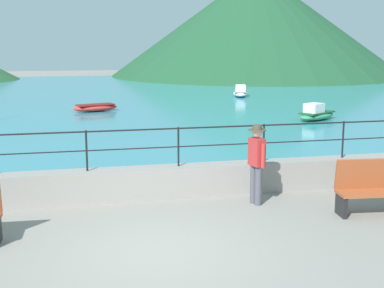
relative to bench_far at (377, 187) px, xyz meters
The scene contains 11 objects.
ground_plane 4.90m from the bench_far, 167.49° to the right, with size 120.00×120.00×0.00m, color gray.
promenade_wall 5.22m from the bench_far, 155.70° to the left, with size 20.00×0.56×0.70m, color gray.
railing 5.27m from the bench_far, 155.70° to the left, with size 18.44×0.04×0.90m.
lake_water 25.24m from the bench_far, 100.85° to the left, with size 64.00×44.32×0.06m, color teal.
hill_main 46.23m from the bench_far, 73.51° to the left, with size 30.27×30.27×10.82m, color #1E4C2D.
bench_far is the anchor object (origin of this frame).
person_walking 2.53m from the bench_far, 152.64° to the left, with size 0.38×0.55×1.75m.
bollard 1.58m from the bench_far, 80.60° to the left, with size 0.24×0.24×0.66m, color gray.
boat_0 23.47m from the bench_far, 78.81° to the left, with size 1.52×2.46×0.76m.
boat_3 18.20m from the bench_far, 105.55° to the left, with size 2.47×1.57×0.36m.
boat_6 13.10m from the bench_far, 69.43° to the left, with size 2.43×1.97×0.76m.
Camera 1 is at (-1.31, -8.35, 3.48)m, focal length 49.66 mm.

